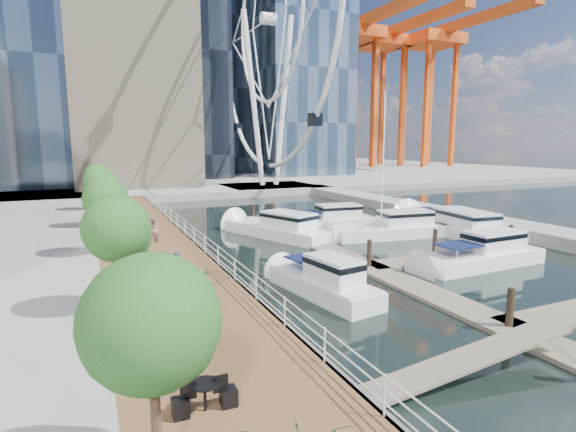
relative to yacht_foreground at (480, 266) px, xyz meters
The scene contains 18 objects.
ground 11.18m from the yacht_foreground, 149.63° to the right, with size 520.00×520.00×0.00m, color black.
boardwalk 20.87m from the yacht_foreground, 153.38° to the left, with size 6.00×60.00×1.00m, color brown.
seawall 18.23m from the yacht_foreground, 149.15° to the left, with size 0.25×60.00×1.00m, color #595954.
land_far 96.83m from the yacht_foreground, 95.72° to the left, with size 200.00×114.00×1.00m, color gray.
breakwater 17.70m from the yacht_foreground, 54.19° to the left, with size 4.00×60.00×1.00m, color gray.
pier 46.55m from the yacht_foreground, 84.64° to the left, with size 14.00×12.00×1.00m, color gray.
railing 18.38m from the yacht_foreground, 149.31° to the left, with size 0.10×60.00×1.05m, color white, non-canonical shape.
floating_docks 4.67m from the yacht_foreground, 111.26° to the left, with size 16.00×34.00×2.60m.
ferris_wheel 53.28m from the yacht_foreground, 84.64° to the left, with size 5.80×45.60×47.80m.
port_cranes 108.94m from the yacht_foreground, 57.20° to the left, with size 40.00×52.00×38.00m.
street_trees 23.05m from the yacht_foreground, 158.37° to the left, with size 2.60×42.60×4.60m.
cafe_tables 21.50m from the yacht_foreground, 159.10° to the right, with size 2.50×13.70×0.74m.
yacht_foreground is the anchor object (origin of this frame).
pedestrian_near 18.47m from the yacht_foreground, behind, with size 0.60×0.40×1.66m, color #45495C.
pedestrian_mid 21.11m from the yacht_foreground, 150.07° to the left, with size 0.82×0.64×1.69m, color #906F64.
pedestrian_far 28.70m from the yacht_foreground, 131.94° to the left, with size 0.96×0.40×1.64m, color #2E3539.
moored_yachts 7.82m from the yacht_foreground, 93.49° to the left, with size 21.95×33.53×11.50m.
cafe_seating 21.35m from the yacht_foreground, 156.86° to the right, with size 4.65×16.11×2.72m.
Camera 1 is at (-12.29, -14.14, 7.54)m, focal length 28.00 mm.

